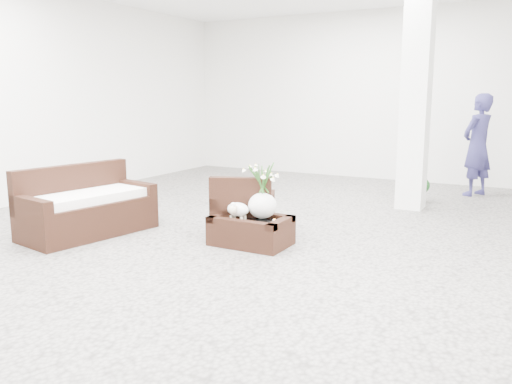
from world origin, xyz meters
The scene contains 10 objects.
ground centered at (0.00, 0.00, 0.00)m, with size 11.00×11.00×0.00m, color gray.
column centered at (1.20, 2.80, 1.75)m, with size 0.40×0.40×3.50m, color white.
coffee_table centered at (0.00, -0.23, 0.16)m, with size 0.90×0.60×0.31m, color black.
sheep_figurine centered at (-0.12, -0.33, 0.42)m, with size 0.28×0.23×0.21m, color white.
planter_narcissus centered at (0.10, -0.13, 0.71)m, with size 0.44×0.44×0.80m, color white, non-canonical shape.
tealight centered at (0.30, -0.21, 0.33)m, with size 0.04×0.04×0.03m, color white.
armchair centered at (-0.29, 0.09, 0.40)m, with size 0.75×0.72×0.80m, color black.
loveseat centered at (-2.06, -0.81, 0.44)m, with size 1.64×0.79×0.88m, color black.
topiary centered at (1.10, 3.36, 0.71)m, with size 0.38×0.38×1.41m, color #154117, non-canonical shape.
shopper centered at (1.96, 4.44, 0.90)m, with size 0.65×0.43×1.80m, color navy.
Camera 1 is at (2.97, -5.54, 1.76)m, focal length 36.96 mm.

